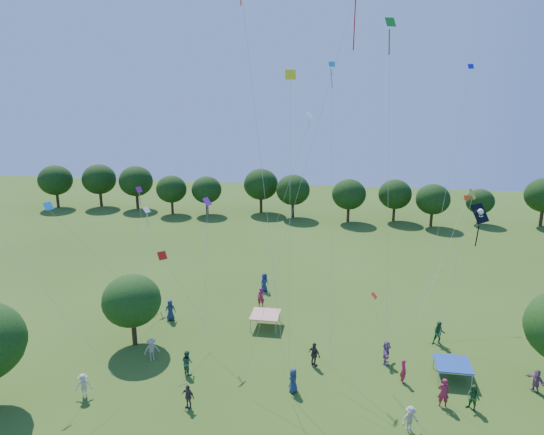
{
  "coord_description": "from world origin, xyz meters",
  "views": [
    {
      "loc": [
        4.41,
        -12.72,
        18.25
      ],
      "look_at": [
        0.0,
        14.0,
        11.0
      ],
      "focal_mm": 32.0,
      "sensor_mm": 36.0,
      "label": 1
    }
  ],
  "objects_px": {
    "tent_red_stripe": "(265,315)",
    "red_high_kite": "(334,71)",
    "near_tree_north": "(132,301)",
    "pirate_kite": "(476,219)",
    "tent_blue": "(453,364)"
  },
  "relations": [
    {
      "from": "near_tree_north",
      "to": "pirate_kite",
      "type": "distance_m",
      "value": 23.61
    },
    {
      "from": "tent_red_stripe",
      "to": "tent_blue",
      "type": "bearing_deg",
      "value": -20.71
    },
    {
      "from": "tent_red_stripe",
      "to": "red_high_kite",
      "type": "relative_size",
      "value": 0.1
    },
    {
      "from": "pirate_kite",
      "to": "near_tree_north",
      "type": "bearing_deg",
      "value": 168.23
    },
    {
      "from": "near_tree_north",
      "to": "red_high_kite",
      "type": "distance_m",
      "value": 21.03
    },
    {
      "from": "near_tree_north",
      "to": "tent_blue",
      "type": "relative_size",
      "value": 2.44
    },
    {
      "from": "tent_red_stripe",
      "to": "red_high_kite",
      "type": "bearing_deg",
      "value": -45.22
    },
    {
      "from": "near_tree_north",
      "to": "tent_red_stripe",
      "type": "xyz_separation_m",
      "value": [
        9.0,
        4.26,
        -2.44
      ]
    },
    {
      "from": "tent_red_stripe",
      "to": "tent_blue",
      "type": "height_order",
      "value": "same"
    },
    {
      "from": "near_tree_north",
      "to": "pirate_kite",
      "type": "height_order",
      "value": "pirate_kite"
    },
    {
      "from": "red_high_kite",
      "to": "pirate_kite",
      "type": "bearing_deg",
      "value": -26.15
    },
    {
      "from": "near_tree_north",
      "to": "tent_red_stripe",
      "type": "distance_m",
      "value": 10.25
    },
    {
      "from": "tent_red_stripe",
      "to": "near_tree_north",
      "type": "bearing_deg",
      "value": -154.68
    },
    {
      "from": "near_tree_north",
      "to": "pirate_kite",
      "type": "bearing_deg",
      "value": -11.77
    },
    {
      "from": "near_tree_north",
      "to": "red_high_kite",
      "type": "height_order",
      "value": "red_high_kite"
    }
  ]
}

